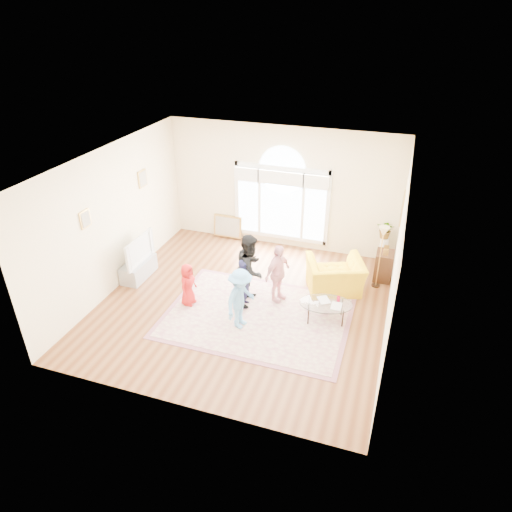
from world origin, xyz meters
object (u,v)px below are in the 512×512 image
(area_rug, at_px, (257,316))
(television, at_px, (136,249))
(tv_console, at_px, (139,269))
(armchair, at_px, (335,276))
(coffee_table, at_px, (326,304))

(area_rug, height_order, television, television)
(area_rug, xyz_separation_m, television, (-3.17, 0.62, 0.73))
(area_rug, relative_size, tv_console, 3.60)
(armchair, bearing_deg, coffee_table, 69.18)
(coffee_table, bearing_deg, tv_console, 164.83)
(area_rug, bearing_deg, tv_console, 169.05)
(area_rug, distance_m, coffee_table, 1.46)
(tv_console, relative_size, armchair, 0.84)
(tv_console, relative_size, television, 0.89)
(coffee_table, height_order, armchair, armchair)
(area_rug, distance_m, tv_console, 3.25)
(area_rug, distance_m, armchair, 2.03)
(television, distance_m, coffee_table, 4.56)
(coffee_table, bearing_deg, television, 164.82)
(armchair, bearing_deg, tv_console, -11.10)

